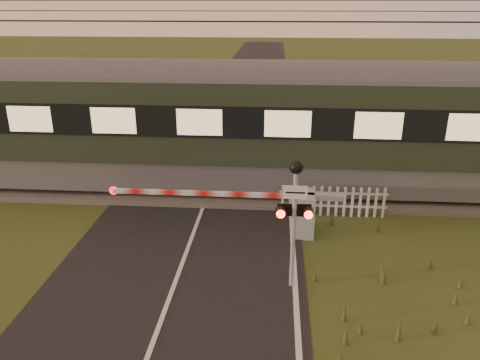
{
  "coord_description": "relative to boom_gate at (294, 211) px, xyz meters",
  "views": [
    {
      "loc": [
        2.21,
        -8.4,
        6.06
      ],
      "look_at": [
        1.3,
        3.2,
        1.61
      ],
      "focal_mm": 35.0,
      "sensor_mm": 36.0,
      "label": 1
    }
  ],
  "objects": [
    {
      "name": "boom_gate",
      "position": [
        0.0,
        0.0,
        0.0
      ],
      "size": [
        6.51,
        0.92,
        1.22
      ],
      "color": "gray",
      "rests_on": "ground"
    },
    {
      "name": "ground",
      "position": [
        -2.77,
        -3.42,
        -0.66
      ],
      "size": [
        160.0,
        160.0,
        0.0
      ],
      "primitive_type": "plane",
      "color": "#36441A",
      "rests_on": "ground"
    },
    {
      "name": "road",
      "position": [
        -2.75,
        -3.65,
        -0.65
      ],
      "size": [
        6.0,
        140.0,
        0.03
      ],
      "color": "black",
      "rests_on": "ground"
    },
    {
      "name": "picket_fence",
      "position": [
        1.21,
        1.18,
        -0.19
      ],
      "size": [
        3.22,
        0.08,
        0.94
      ],
      "color": "silver",
      "rests_on": "ground"
    },
    {
      "name": "crossing_signal",
      "position": [
        -0.11,
        -2.66,
        1.41
      ],
      "size": [
        0.77,
        0.34,
        3.01
      ],
      "color": "gray",
      "rests_on": "ground"
    },
    {
      "name": "track_bed",
      "position": [
        -2.77,
        3.08,
        -0.6
      ],
      "size": [
        140.0,
        3.4,
        0.39
      ],
      "color": "#47423D",
      "rests_on": "ground"
    },
    {
      "name": "overhead_wires",
      "position": [
        -2.77,
        3.08,
        5.06
      ],
      "size": [
        120.0,
        0.62,
        0.62
      ],
      "color": "black",
      "rests_on": "ground"
    }
  ]
}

